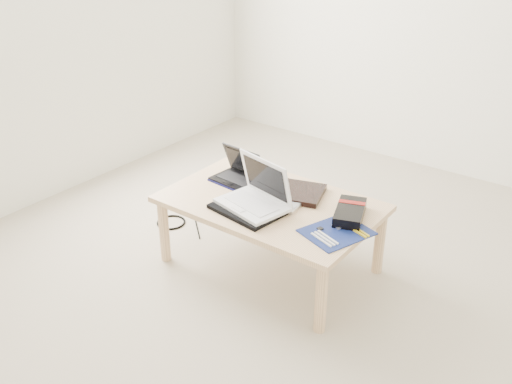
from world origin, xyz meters
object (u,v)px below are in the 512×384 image
Objects in this scene: coffee_table at (270,209)px; gpu_box at (350,213)px; netbook at (239,174)px; white_laptop at (257,196)px.

gpu_box is (0.42, 0.09, 0.08)m from coffee_table.
netbook is 0.34m from white_laptop.
netbook is at bearing 143.38° from white_laptop.
gpu_box is at bearing 12.20° from coffee_table.
white_laptop reaches higher than gpu_box.
white_laptop is 0.47m from gpu_box.
white_laptop is at bearing -155.73° from gpu_box.
gpu_box reaches higher than coffee_table.
coffee_table is at bearing -167.80° from gpu_box.
netbook is at bearing 161.25° from coffee_table.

